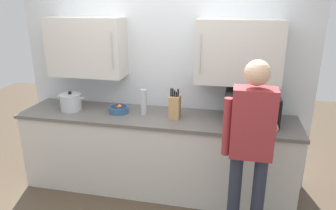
% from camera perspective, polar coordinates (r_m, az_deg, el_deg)
% --- Properties ---
extents(back_wall_tiled, '(3.36, 0.44, 2.64)m').
position_cam_1_polar(back_wall_tiled, '(3.59, -1.09, 7.27)').
color(back_wall_tiled, silver).
rests_on(back_wall_tiled, ground_plane).
extents(counter_unit, '(3.06, 0.68, 0.90)m').
position_cam_1_polar(counter_unit, '(3.61, -2.19, -8.71)').
color(counter_unit, beige).
rests_on(counter_unit, ground_plane).
extents(microwave_oven, '(0.54, 0.46, 0.30)m').
position_cam_1_polar(microwave_oven, '(3.32, 14.60, -0.49)').
color(microwave_oven, black).
rests_on(microwave_oven, counter_unit).
extents(stock_pot, '(0.34, 0.24, 0.22)m').
position_cam_1_polar(stock_pot, '(3.74, -17.36, 0.53)').
color(stock_pot, '#B7BABF').
rests_on(stock_pot, counter_unit).
extents(fruit_bowl, '(0.22, 0.22, 0.09)m').
position_cam_1_polar(fruit_bowl, '(3.55, -8.98, -0.73)').
color(fruit_bowl, '#335684').
rests_on(fruit_bowl, counter_unit).
extents(thermos_flask, '(0.07, 0.07, 0.28)m').
position_cam_1_polar(thermos_flask, '(3.43, -4.44, 0.55)').
color(thermos_flask, '#B7BABF').
rests_on(thermos_flask, counter_unit).
extents(knife_block, '(0.11, 0.15, 0.33)m').
position_cam_1_polar(knife_block, '(3.33, 1.26, -0.28)').
color(knife_block, tan).
rests_on(knife_block, counter_unit).
extents(person_figure, '(0.44, 0.56, 1.69)m').
position_cam_1_polar(person_figure, '(2.65, 14.89, -6.53)').
color(person_figure, '#282D3D').
rests_on(person_figure, ground_plane).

